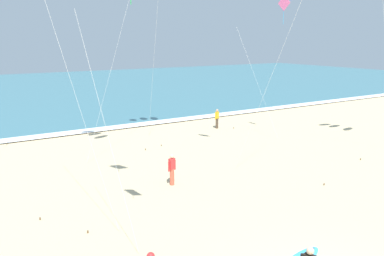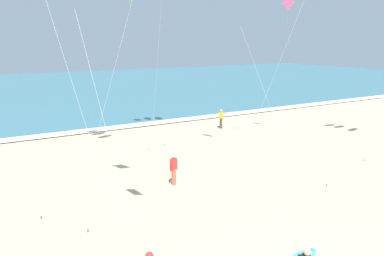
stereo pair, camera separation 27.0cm
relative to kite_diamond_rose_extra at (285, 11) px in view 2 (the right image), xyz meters
name	(u,v)px [view 2 (the right image)]	position (x,y,z in m)	size (l,w,h in m)	color
ocean_water	(17,91)	(-12.03, 39.36, -9.02)	(160.00, 60.00, 0.08)	teal
shoreline_foam	(78,132)	(-12.03, 9.66, -8.98)	(160.00, 1.49, 0.01)	white
kite_diamond_rose_extra	(285,11)	(0.00, 0.00, 0.00)	(0.57, 5.14, 10.08)	pink
bystander_red_top	(174,169)	(-11.21, -4.33, -8.25)	(0.49, 0.25, 1.59)	#D8593F
bystander_yellow_top	(221,119)	(-1.58, 5.17, -8.25)	(0.47, 0.28, 1.59)	#4C3D2D
beach_ball	(149,256)	(-15.33, -10.12, -8.92)	(0.28, 0.28, 0.28)	red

